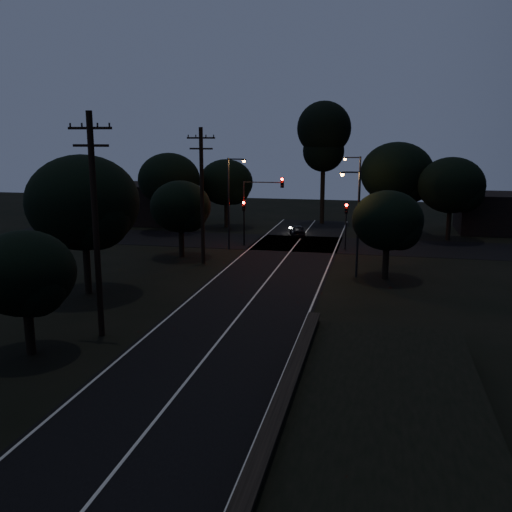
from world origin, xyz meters
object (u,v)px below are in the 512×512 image
at_px(streetlight_b, 357,193).
at_px(streetlight_c, 356,216).
at_px(utility_pole_far, 202,194).
at_px(signal_mast, 262,199).
at_px(signal_right, 346,218).
at_px(tall_pine, 324,136).
at_px(car, 298,230).
at_px(signal_left, 244,215).
at_px(utility_pole_mid, 95,223).
at_px(streetlight_a, 231,197).

height_order(streetlight_b, streetlight_c, streetlight_b).
distance_m(utility_pole_far, signal_mast, 8.64).
xyz_separation_m(signal_right, signal_mast, (-7.51, 0.00, 1.50)).
height_order(signal_right, streetlight_c, streetlight_c).
height_order(tall_pine, streetlight_c, tall_pine).
distance_m(streetlight_c, car, 17.62).
relative_size(signal_left, streetlight_c, 0.55).
bearing_deg(utility_pole_far, signal_mast, 68.89).
distance_m(utility_pole_far, streetlight_c, 12.05).
distance_m(utility_pole_mid, tall_pine, 40.82).
height_order(streetlight_a, streetlight_b, same).
distance_m(utility_pole_far, signal_left, 8.53).
relative_size(signal_mast, car, 1.85).
distance_m(utility_pole_mid, signal_mast, 25.22).
relative_size(utility_pole_mid, streetlight_a, 1.38).
xyz_separation_m(streetlight_b, streetlight_c, (0.52, -14.00, -0.29)).
height_order(streetlight_a, car, streetlight_a).
relative_size(streetlight_a, streetlight_b, 1.00).
relative_size(tall_pine, streetlight_b, 1.71).
distance_m(utility_pole_mid, signal_right, 27.30).
xyz_separation_m(utility_pole_far, signal_right, (10.60, 7.99, -2.65)).
bearing_deg(streetlight_a, utility_pole_far, -96.59).
bearing_deg(tall_pine, signal_right, -76.51).
height_order(utility_pole_far, tall_pine, tall_pine).
bearing_deg(car, utility_pole_far, 54.74).
bearing_deg(streetlight_a, signal_right, 11.34).
xyz_separation_m(signal_left, signal_mast, (1.69, 0.00, 1.50)).
relative_size(utility_pole_mid, utility_pole_far, 1.05).
relative_size(tall_pine, signal_left, 3.34).
xyz_separation_m(utility_pole_mid, utility_pole_far, (0.00, 17.00, -0.25)).
relative_size(signal_left, signal_mast, 0.66).
bearing_deg(utility_pole_far, streetlight_b, 46.70).
bearing_deg(streetlight_b, streetlight_c, -87.86).
bearing_deg(tall_pine, signal_mast, -104.62).
xyz_separation_m(signal_right, streetlight_a, (-9.91, -1.99, 1.80)).
bearing_deg(signal_left, streetlight_b, 22.05).
xyz_separation_m(signal_left, car, (4.08, 6.01, -2.26)).
bearing_deg(signal_mast, streetlight_a, -140.23).
bearing_deg(streetlight_b, signal_right, -100.00).
relative_size(utility_pole_mid, streetlight_b, 1.38).
bearing_deg(streetlight_a, signal_mast, 39.77).
relative_size(utility_pole_mid, signal_left, 2.68).
xyz_separation_m(streetlight_b, car, (-5.82, 2.00, -4.06)).
height_order(signal_mast, streetlight_a, streetlight_a).
bearing_deg(signal_left, signal_right, 0.00).
height_order(streetlight_a, streetlight_c, streetlight_a).
bearing_deg(signal_mast, utility_pole_mid, -97.04).
height_order(signal_right, streetlight_b, streetlight_b).
bearing_deg(car, streetlight_a, 45.22).
bearing_deg(signal_left, tall_pine, 69.54).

